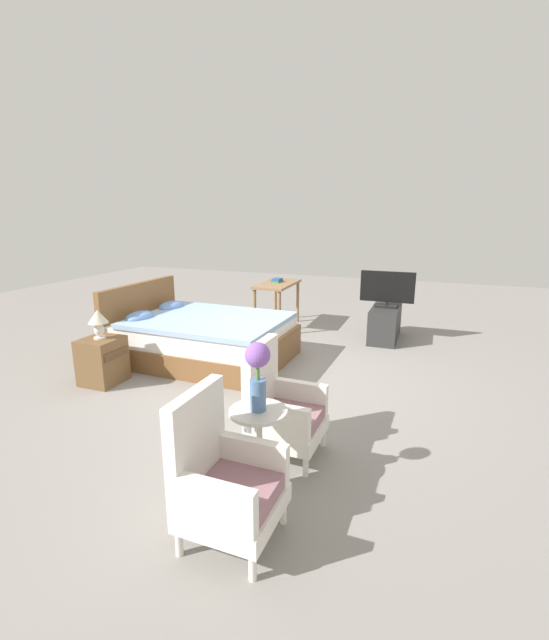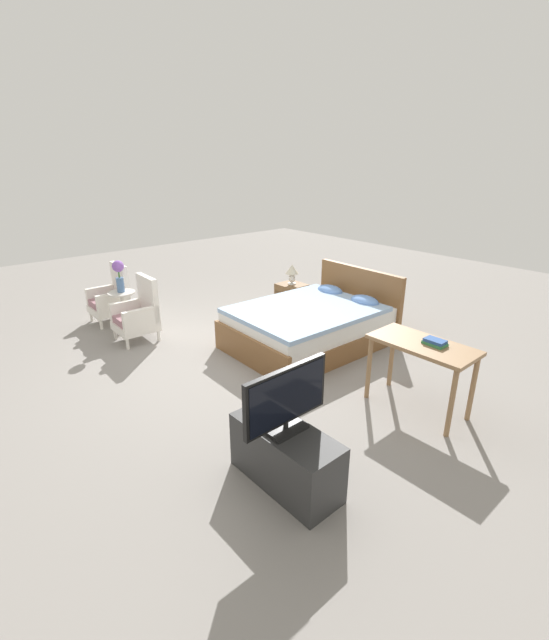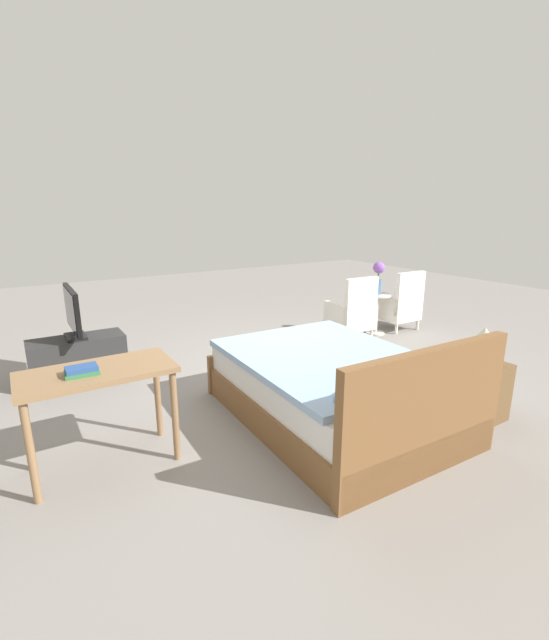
# 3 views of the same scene
# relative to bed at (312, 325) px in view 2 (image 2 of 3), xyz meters

# --- Properties ---
(ground_plane) EXTENTS (16.00, 16.00, 0.00)m
(ground_plane) POSITION_rel_bed_xyz_m (-0.18, -1.07, -0.30)
(ground_plane) COLOR gray
(bed) EXTENTS (1.60, 2.18, 0.96)m
(bed) POSITION_rel_bed_xyz_m (0.00, 0.00, 0.00)
(bed) COLOR brown
(bed) RESTS_ON ground_plane
(armchair_by_window_left) EXTENTS (0.55, 0.55, 0.92)m
(armchair_by_window_left) POSITION_rel_bed_xyz_m (-2.75, -1.75, 0.08)
(armchair_by_window_left) COLOR white
(armchair_by_window_left) RESTS_ON ground_plane
(armchair_by_window_right) EXTENTS (0.55, 0.55, 0.92)m
(armchair_by_window_right) POSITION_rel_bed_xyz_m (-1.77, -1.75, 0.08)
(armchair_by_window_right) COLOR white
(armchair_by_window_right) RESTS_ON ground_plane
(side_table) EXTENTS (0.40, 0.40, 0.61)m
(side_table) POSITION_rel_bed_xyz_m (-2.26, -1.76, 0.08)
(side_table) COLOR beige
(side_table) RESTS_ON ground_plane
(flower_vase) EXTENTS (0.17, 0.17, 0.48)m
(flower_vase) POSITION_rel_bed_xyz_m (-2.26, -1.76, 0.60)
(flower_vase) COLOR #4C709E
(flower_vase) RESTS_ON side_table
(nightstand) EXTENTS (0.44, 0.41, 0.53)m
(nightstand) POSITION_rel_bed_xyz_m (-1.10, 0.65, -0.03)
(nightstand) COLOR brown
(nightstand) RESTS_ON ground_plane
(table_lamp) EXTENTS (0.22, 0.22, 0.33)m
(table_lamp) POSITION_rel_bed_xyz_m (-1.10, 0.65, 0.44)
(table_lamp) COLOR silver
(table_lamp) RESTS_ON nightstand
(tv_stand) EXTENTS (0.96, 0.40, 0.50)m
(tv_stand) POSITION_rel_bed_xyz_m (1.80, -2.15, -0.05)
(tv_stand) COLOR #2D2D2D
(tv_stand) RESTS_ON ground_plane
(tv_flatscreen) EXTENTS (0.20, 0.79, 0.54)m
(tv_flatscreen) POSITION_rel_bed_xyz_m (1.80, -2.15, 0.48)
(tv_flatscreen) COLOR black
(tv_flatscreen) RESTS_ON tv_stand
(vanity_desk) EXTENTS (1.04, 0.52, 0.75)m
(vanity_desk) POSITION_rel_bed_xyz_m (1.88, -0.36, 0.34)
(vanity_desk) COLOR #8E6B47
(vanity_desk) RESTS_ON ground_plane
(book_stack) EXTENTS (0.22, 0.15, 0.06)m
(book_stack) POSITION_rel_bed_xyz_m (1.98, -0.32, 0.48)
(book_stack) COLOR #337A47
(book_stack) RESTS_ON vanity_desk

